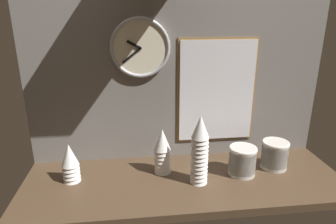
{
  "coord_description": "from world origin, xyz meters",
  "views": [
    {
      "loc": [
        -0.24,
        -1.3,
        0.81
      ],
      "look_at": [
        -0.08,
        0.04,
        0.34
      ],
      "focal_mm": 32.0,
      "sensor_mm": 36.0,
      "label": 1
    }
  ],
  "objects": [
    {
      "name": "wall_tiled_back",
      "position": [
        0.0,
        0.27,
        0.53
      ],
      "size": [
        1.6,
        0.03,
        1.05
      ],
      "color": "slate",
      "rests_on": "ground_plane"
    },
    {
      "name": "cup_stack_center",
      "position": [
        -0.1,
        0.07,
        0.12
      ],
      "size": [
        0.08,
        0.08,
        0.24
      ],
      "color": "white",
      "rests_on": "ground_plane"
    },
    {
      "name": "menu_board",
      "position": [
        0.22,
        0.24,
        0.38
      ],
      "size": [
        0.44,
        0.01,
        0.58
      ],
      "color": "olive"
    },
    {
      "name": "ground_plane",
      "position": [
        0.0,
        0.0,
        -0.02
      ],
      "size": [
        1.6,
        0.56,
        0.04
      ],
      "primitive_type": "cube",
      "color": "#4C3826"
    },
    {
      "name": "wall_clock",
      "position": [
        -0.2,
        0.23,
        0.62
      ],
      "size": [
        0.31,
        0.03,
        0.31
      ],
      "color": "beige"
    },
    {
      "name": "bowl_stack_right",
      "position": [
        0.3,
        0.01,
        0.08
      ],
      "size": [
        0.14,
        0.14,
        0.15
      ],
      "color": "beige",
      "rests_on": "ground_plane"
    },
    {
      "name": "bowl_stack_far_right",
      "position": [
        0.49,
        0.05,
        0.08
      ],
      "size": [
        0.14,
        0.14,
        0.15
      ],
      "color": "beige",
      "rests_on": "ground_plane"
    },
    {
      "name": "cup_stack_far_left",
      "position": [
        -0.56,
        0.04,
        0.1
      ],
      "size": [
        0.08,
        0.08,
        0.2
      ],
      "color": "white",
      "rests_on": "ground_plane"
    },
    {
      "name": "cup_stack_center_right",
      "position": [
        0.06,
        -0.05,
        0.17
      ],
      "size": [
        0.08,
        0.08,
        0.35
      ],
      "color": "white",
      "rests_on": "ground_plane"
    }
  ]
}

